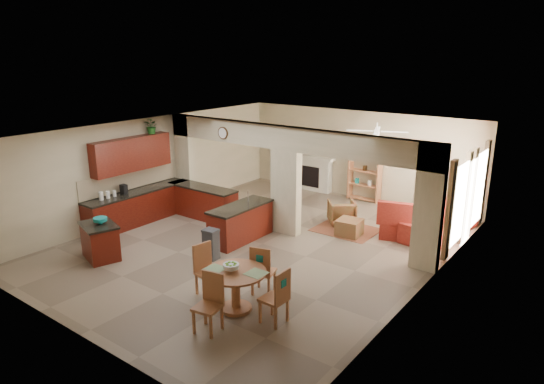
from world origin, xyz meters
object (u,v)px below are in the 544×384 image
Objects in this scene: kitchen_island at (100,241)px; armchair at (342,212)px; sofa at (441,221)px; dining_table at (236,284)px.

kitchen_island is 1.56× the size of armchair.
kitchen_island is 0.43× the size of sofa.
sofa is 2.57m from armchair.
sofa is (1.75, 6.05, -0.13)m from dining_table.
dining_table is 6.30m from sofa.
armchair is (-0.70, 5.25, -0.19)m from dining_table.
sofa is at bearing 157.89° from armchair.
dining_table reaches higher than armchair.
armchair is at bearing 76.16° from kitchen_island.
armchair is at bearing 97.57° from dining_table.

